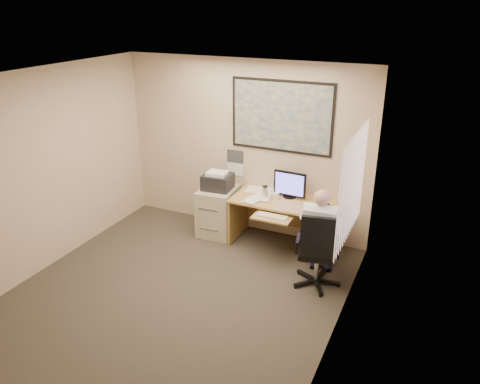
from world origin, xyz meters
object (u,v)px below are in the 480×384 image
at_px(filing_cabinet, 218,207).
at_px(office_chair, 315,264).
at_px(person, 319,238).
at_px(desk, 308,223).

bearing_deg(filing_cabinet, office_chair, -29.07).
bearing_deg(person, filing_cabinet, 153.27).
xyz_separation_m(filing_cabinet, person, (1.84, -0.75, 0.21)).
distance_m(office_chair, person, 0.36).
bearing_deg(filing_cabinet, person, -26.86).
bearing_deg(person, desk, 111.28).
height_order(desk, office_chair, desk).
height_order(desk, filing_cabinet, desk).
height_order(office_chair, person, person).
relative_size(filing_cabinet, person, 0.79).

